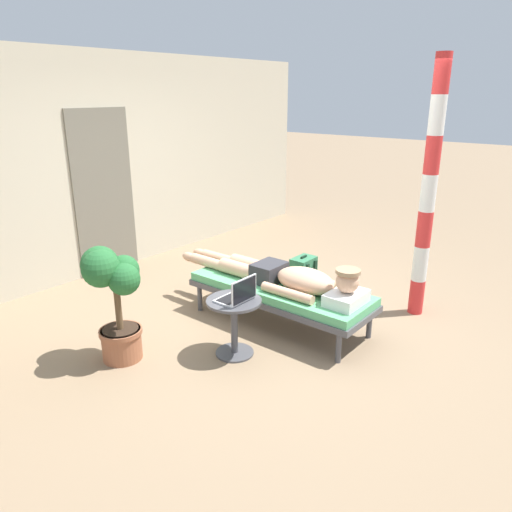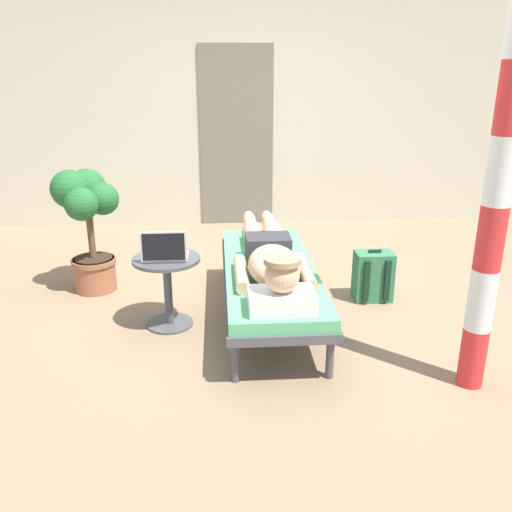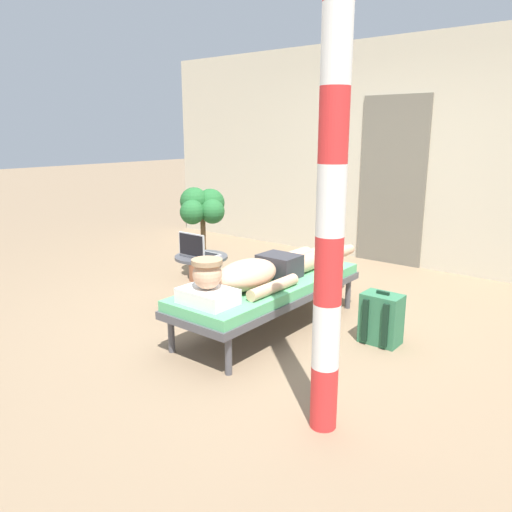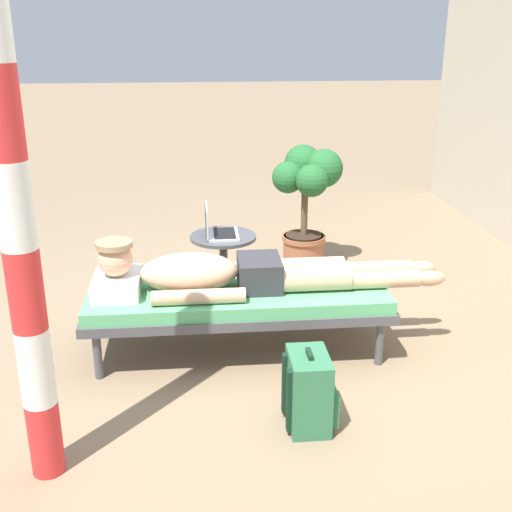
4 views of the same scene
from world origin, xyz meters
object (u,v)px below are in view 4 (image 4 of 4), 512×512
Objects in this scene: lounge_chair at (238,299)px; person_reclining at (227,273)px; potted_plant at (307,193)px; backpack at (309,391)px; side_table at (224,257)px; laptop at (216,228)px; porch_post at (14,206)px.

lounge_chair is 0.87× the size of person_reclining.
person_reclining reaches higher than lounge_chair.
lounge_chair is 1.83× the size of potted_plant.
person_reclining is 5.12× the size of backpack.
laptop reaches higher than side_table.
laptop is (-0.74, -0.10, 0.24)m from lounge_chair.
person_reclining is at bearing 3.00° from laptop.
porch_post is at bearing -26.27° from side_table.
porch_post reaches higher than person_reclining.
potted_plant is (-0.70, 0.78, 0.06)m from laptop.
porch_post is at bearing -39.05° from person_reclining.
side_table is at bearing -176.03° from lounge_chair.
potted_plant is (-0.70, 0.73, 0.28)m from side_table.
backpack is at bearing -9.33° from potted_plant.
porch_post is at bearing -32.88° from potted_plant.
porch_post reaches higher than laptop.
side_table is 0.51× the size of potted_plant.
backpack is at bearing 22.93° from person_reclining.
lounge_chair is at bearing -25.39° from potted_plant.
laptop is (-0.74, -0.04, 0.06)m from person_reclining.
side_table is (-0.74, 0.01, -0.16)m from person_reclining.
lounge_chair is at bearing 7.89° from laptop.
lounge_chair is at bearing 90.00° from person_reclining.
side_table is at bearing 90.00° from laptop.
porch_post is at bearing -40.98° from lounge_chair.
porch_post is (1.85, -0.86, 0.70)m from laptop.
laptop is 1.05m from potted_plant.
lounge_chair is at bearing 3.97° from side_table.
potted_plant is (-1.44, 0.68, 0.29)m from lounge_chair.
lounge_chair is 0.74m from side_table.
laptop is 0.30× the size of potted_plant.
side_table is (-0.74, -0.05, 0.01)m from lounge_chair.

